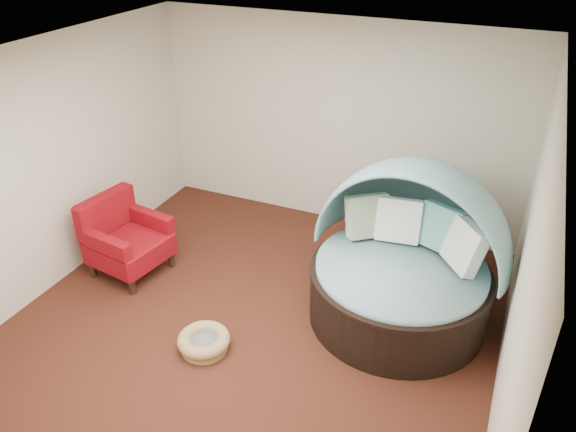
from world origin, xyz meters
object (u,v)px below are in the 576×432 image
at_px(red_armchair, 125,239).
at_px(side_table, 122,244).
at_px(canopy_daybed, 406,250).
at_px(pet_basket, 204,341).

bearing_deg(red_armchair, side_table, 157.05).
xyz_separation_m(red_armchair, side_table, (-0.13, 0.08, -0.16)).
distance_m(canopy_daybed, pet_basket, 2.30).
xyz_separation_m(canopy_daybed, side_table, (-3.40, -0.46, -0.52)).
distance_m(pet_basket, side_table, 1.97).
xyz_separation_m(pet_basket, red_armchair, (-1.59, 0.85, 0.35)).
distance_m(pet_basket, red_armchair, 1.83).
height_order(canopy_daybed, red_armchair, canopy_daybed).
bearing_deg(canopy_daybed, side_table, -165.20).
bearing_deg(side_table, canopy_daybed, 7.71).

